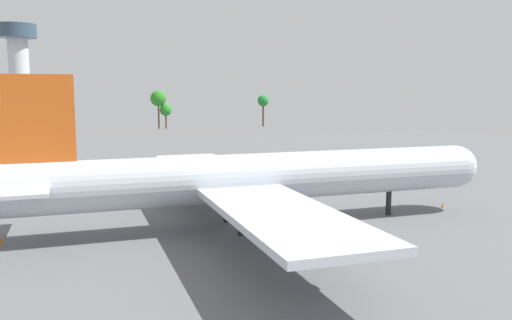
{
  "coord_description": "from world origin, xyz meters",
  "views": [
    {
      "loc": [
        -20.3,
        -59.66,
        16.41
      ],
      "look_at": [
        0.0,
        0.0,
        8.13
      ],
      "focal_mm": 37.34,
      "sensor_mm": 36.0,
      "label": 1
    }
  ],
  "objects_px": {
    "safety_cone_nose": "(443,205)",
    "safety_cone_tail": "(0,241)",
    "cargo_airplane": "(252,178)",
    "control_tower": "(19,71)"
  },
  "relations": [
    {
      "from": "safety_cone_nose",
      "to": "safety_cone_tail",
      "type": "distance_m",
      "value": 56.86
    },
    {
      "from": "cargo_airplane",
      "to": "safety_cone_nose",
      "type": "height_order",
      "value": "cargo_airplane"
    },
    {
      "from": "cargo_airplane",
      "to": "safety_cone_tail",
      "type": "xyz_separation_m",
      "value": [
        -27.98,
        1.48,
        -5.54
      ]
    },
    {
      "from": "cargo_airplane",
      "to": "control_tower",
      "type": "distance_m",
      "value": 137.62
    },
    {
      "from": "cargo_airplane",
      "to": "safety_cone_tail",
      "type": "distance_m",
      "value": 28.56
    },
    {
      "from": "safety_cone_tail",
      "to": "safety_cone_nose",
      "type": "bearing_deg",
      "value": 0.04
    },
    {
      "from": "safety_cone_tail",
      "to": "control_tower",
      "type": "xyz_separation_m",
      "value": [
        -8.49,
        130.16,
        22.32
      ]
    },
    {
      "from": "safety_cone_nose",
      "to": "cargo_airplane",
      "type": "bearing_deg",
      "value": -176.98
    },
    {
      "from": "safety_cone_nose",
      "to": "safety_cone_tail",
      "type": "xyz_separation_m",
      "value": [
        -56.86,
        -0.04,
        0.11
      ]
    },
    {
      "from": "cargo_airplane",
      "to": "safety_cone_nose",
      "type": "bearing_deg",
      "value": 3.02
    }
  ]
}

